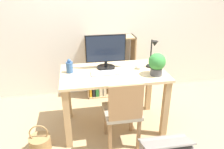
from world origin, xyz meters
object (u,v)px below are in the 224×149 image
object	(u,v)px
vase	(69,67)
potted_plant	(157,63)
chair	(123,111)
desk_lamp	(153,52)
basket	(40,142)
keyboard	(105,73)
monitor	(106,51)
bookshelf	(102,69)

from	to	relation	value
vase	potted_plant	xyz separation A→B (m)	(0.98, -0.25, 0.07)
potted_plant	chair	bearing A→B (deg)	-154.32
desk_lamp	basket	size ratio (longest dim) A/B	1.10
desk_lamp	potted_plant	world-z (taller)	desk_lamp
keyboard	basket	size ratio (longest dim) A/B	1.01
monitor	chair	size ratio (longest dim) A/B	0.59
monitor	potted_plant	xyz separation A→B (m)	(0.54, -0.32, -0.08)
bookshelf	chair	bearing A→B (deg)	-86.82
vase	bookshelf	size ratio (longest dim) A/B	0.17
monitor	keyboard	bearing A→B (deg)	-101.82
potted_plant	keyboard	bearing A→B (deg)	166.71
desk_lamp	basket	bearing A→B (deg)	-166.94
chair	bookshelf	distance (m)	1.25
monitor	keyboard	world-z (taller)	monitor
basket	vase	bearing A→B (deg)	43.78
monitor	keyboard	size ratio (longest dim) A/B	1.49
desk_lamp	chair	bearing A→B (deg)	-137.80
monitor	chair	xyz separation A→B (m)	(0.11, -0.53, -0.54)
desk_lamp	chair	xyz separation A→B (m)	(-0.45, -0.40, -0.53)
basket	desk_lamp	bearing A→B (deg)	13.06
basket	chair	bearing A→B (deg)	-5.12
monitor	basket	size ratio (longest dim) A/B	1.50
bookshelf	vase	bearing A→B (deg)	-121.29
bookshelf	basket	distance (m)	1.50
monitor	potted_plant	distance (m)	0.63
monitor	basket	world-z (taller)	monitor
desk_lamp	bookshelf	world-z (taller)	desk_lamp
potted_plant	bookshelf	distance (m)	1.24
vase	desk_lamp	size ratio (longest dim) A/B	0.47
desk_lamp	potted_plant	size ratio (longest dim) A/B	1.37
keyboard	potted_plant	distance (m)	0.61
monitor	bookshelf	distance (m)	0.89
monitor	desk_lamp	xyz separation A→B (m)	(0.55, -0.12, -0.00)
bookshelf	monitor	bearing A→B (deg)	-92.99
potted_plant	bookshelf	world-z (taller)	potted_plant
potted_plant	basket	bearing A→B (deg)	-174.85
chair	bookshelf	size ratio (longest dim) A/B	0.85
monitor	basket	xyz separation A→B (m)	(-0.83, -0.44, -0.90)
bookshelf	basket	xyz separation A→B (m)	(-0.87, -1.16, -0.37)
monitor	vase	xyz separation A→B (m)	(-0.44, -0.07, -0.15)
monitor	potted_plant	size ratio (longest dim) A/B	1.87
bookshelf	keyboard	bearing A→B (deg)	-94.81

